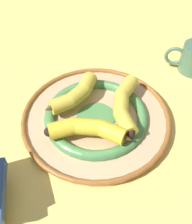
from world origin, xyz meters
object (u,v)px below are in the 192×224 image
object	(u,v)px
banana_a	(124,103)
banana_c	(75,95)
banana_b	(89,129)
decorative_bowl	(96,117)

from	to	relation	value
banana_a	banana_c	bearing A→B (deg)	-96.52
banana_b	banana_c	world-z (taller)	same
banana_b	banana_c	distance (m)	0.12
banana_a	banana_c	distance (m)	0.13
banana_a	banana_c	size ratio (longest dim) A/B	0.96
decorative_bowl	banana_a	bearing A→B (deg)	-29.53
decorative_bowl	banana_c	xyz separation A→B (m)	(-0.01, 0.07, 0.04)
banana_c	banana_a	bearing A→B (deg)	-62.39
decorative_bowl	banana_b	size ratio (longest dim) A/B	2.30
decorative_bowl	banana_b	distance (m)	0.08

